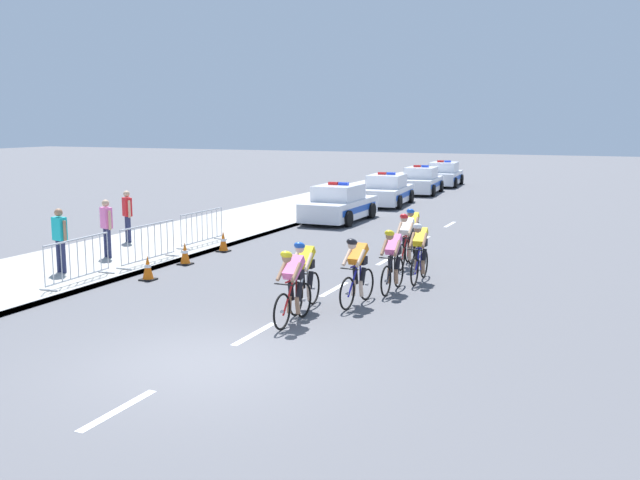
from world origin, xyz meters
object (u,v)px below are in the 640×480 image
(crowd_barrier_rear, at_px, (202,228))
(cyclist_seventh, at_px, (412,233))
(cyclist_second, at_px, (304,274))
(police_car_furthest, at_px, (444,175))
(police_car_third, at_px, (421,181))
(traffic_cone_mid, at_px, (185,254))
(cyclist_lead, at_px, (293,285))
(spectator_closest, at_px, (107,224))
(cyclist_fourth, at_px, (393,259))
(crowd_barrier_front, at_px, (78,260))
(cyclist_sixth, at_px, (406,239))
(police_car_nearest, at_px, (339,205))
(cyclist_fifth, at_px, (420,251))
(spectator_back, at_px, (60,236))
(crowd_barrier_middle, at_px, (148,244))
(spectator_middle, at_px, (127,213))
(traffic_cone_near, at_px, (148,268))
(police_car_second, at_px, (387,191))
(cyclist_third, at_px, (357,270))
(traffic_cone_far, at_px, (223,242))

(crowd_barrier_rear, bearing_deg, cyclist_seventh, 6.87)
(cyclist_second, xyz_separation_m, police_car_furthest, (-4.47, 30.72, -0.11))
(police_car_third, relative_size, traffic_cone_mid, 7.09)
(cyclist_lead, height_order, police_car_furthest, police_car_furthest)
(cyclist_lead, distance_m, spectator_closest, 8.54)
(cyclist_fourth, distance_m, crowd_barrier_front, 7.64)
(cyclist_sixth, xyz_separation_m, police_car_nearest, (-5.14, 7.84, -0.11))
(cyclist_fifth, relative_size, police_car_third, 0.38)
(spectator_back, bearing_deg, crowd_barrier_middle, 58.02)
(police_car_third, relative_size, crowd_barrier_rear, 1.95)
(crowd_barrier_front, bearing_deg, crowd_barrier_middle, 87.91)
(cyclist_second, bearing_deg, crowd_barrier_front, -178.50)
(cyclist_seventh, relative_size, spectator_middle, 1.03)
(police_car_third, relative_size, crowd_barrier_middle, 1.95)
(cyclist_lead, bearing_deg, spectator_back, 168.09)
(crowd_barrier_middle, distance_m, spectator_closest, 1.62)
(cyclist_fourth, distance_m, traffic_cone_near, 6.24)
(crowd_barrier_front, xyz_separation_m, spectator_middle, (-2.61, 5.24, 0.44))
(spectator_middle, bearing_deg, cyclist_seventh, 8.68)
(cyclist_lead, height_order, crowd_barrier_front, cyclist_lead)
(police_car_nearest, relative_size, police_car_furthest, 0.97)
(cyclist_seventh, xyz_separation_m, spectator_closest, (-7.96, -3.80, 0.30))
(crowd_barrier_front, height_order, spectator_middle, spectator_middle)
(police_car_second, relative_size, spectator_closest, 2.71)
(police_car_furthest, relative_size, traffic_cone_mid, 7.07)
(cyclist_third, bearing_deg, cyclist_seventh, 93.90)
(cyclist_lead, distance_m, traffic_cone_mid, 6.84)
(crowd_barrier_front, xyz_separation_m, spectator_back, (-1.16, 0.67, 0.44))
(cyclist_second, bearing_deg, cyclist_lead, -78.13)
(traffic_cone_near, distance_m, spectator_middle, 5.54)
(police_car_second, xyz_separation_m, crowd_barrier_front, (-1.54, -19.44, -0.03))
(police_car_nearest, xyz_separation_m, crowd_barrier_middle, (-1.44, -10.62, -0.03))
(cyclist_third, height_order, traffic_cone_mid, cyclist_third)
(police_car_furthest, height_order, traffic_cone_near, police_car_furthest)
(cyclist_third, relative_size, police_car_furthest, 0.38)
(crowd_barrier_front, bearing_deg, police_car_furthest, 87.15)
(traffic_cone_near, bearing_deg, cyclist_lead, -22.67)
(crowd_barrier_middle, xyz_separation_m, traffic_cone_far, (0.69, 2.84, -0.34))
(cyclist_second, height_order, police_car_second, police_car_second)
(cyclist_second, bearing_deg, spectator_back, 175.93)
(police_car_third, height_order, police_car_furthest, same)
(police_car_third, height_order, crowd_barrier_rear, police_car_third)
(spectator_middle, bearing_deg, police_car_third, 78.47)
(cyclist_third, relative_size, traffic_cone_near, 2.69)
(cyclist_second, relative_size, cyclist_seventh, 1.00)
(cyclist_sixth, xyz_separation_m, traffic_cone_mid, (-5.82, -2.13, -0.48))
(police_car_third, bearing_deg, crowd_barrier_rear, -94.93)
(traffic_cone_near, bearing_deg, cyclist_sixth, 37.26)
(police_car_furthest, distance_m, traffic_cone_far, 25.38)
(crowd_barrier_front, height_order, traffic_cone_mid, crowd_barrier_front)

